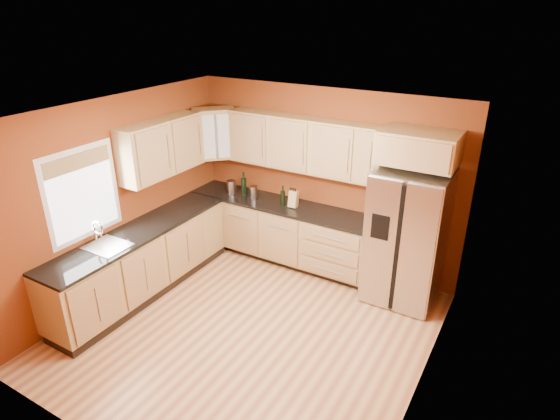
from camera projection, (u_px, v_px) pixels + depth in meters
name	position (u px, v px, depth m)	size (l,w,h in m)	color
floor	(249.00, 330.00, 5.65)	(4.00, 4.00, 0.00)	#9B5F3C
ceiling	(242.00, 116.00, 4.59)	(4.00, 4.00, 0.00)	white
wall_back	(324.00, 179.00, 6.70)	(4.00, 0.04, 2.60)	brown
wall_front	(98.00, 338.00, 3.54)	(4.00, 0.04, 2.60)	brown
wall_left	(117.00, 199.00, 6.04)	(0.04, 4.00, 2.60)	brown
wall_right	(430.00, 285.00, 4.20)	(0.04, 4.00, 2.60)	brown
base_cabinets_back	(280.00, 232.00, 7.06)	(2.90, 0.60, 0.88)	#A98952
base_cabinets_left	(142.00, 262.00, 6.25)	(0.60, 2.80, 0.88)	#A98952
countertop_back	(280.00, 205.00, 6.87)	(2.90, 0.62, 0.04)	black
countertop_left	(139.00, 232.00, 6.06)	(0.62, 2.80, 0.04)	black
upper_cabinets_back	(304.00, 144.00, 6.47)	(2.30, 0.33, 0.75)	#A98952
upper_cabinets_left	(162.00, 147.00, 6.32)	(0.33, 1.35, 0.75)	#A98952
corner_upper_cabinet	(215.00, 133.00, 6.99)	(0.62, 0.33, 0.75)	#A98952
over_fridge_cabinet	(419.00, 147.00, 5.53)	(0.92, 0.60, 0.40)	#A98952
refrigerator	(406.00, 237.00, 5.95)	(0.90, 0.75, 1.78)	#A9A9AE
window	(83.00, 194.00, 5.53)	(0.03, 0.90, 1.00)	white
sink_faucet	(106.00, 235.00, 5.60)	(0.50, 0.42, 0.30)	silver
canister_left	(254.00, 192.00, 7.01)	(0.12, 0.12, 0.19)	#A9A9AE
canister_right	(232.00, 187.00, 7.15)	(0.14, 0.14, 0.22)	#A9A9AE
wine_bottle_a	(244.00, 184.00, 7.10)	(0.08, 0.08, 0.36)	black
wine_bottle_b	(283.00, 196.00, 6.74)	(0.07, 0.07, 0.30)	black
knife_block	(294.00, 199.00, 6.71)	(0.12, 0.11, 0.24)	tan
soap_dispenser	(369.00, 215.00, 6.23)	(0.07, 0.07, 0.21)	white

